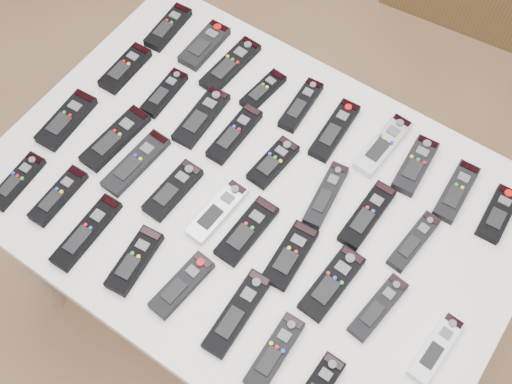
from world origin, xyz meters
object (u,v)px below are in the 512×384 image
Objects in this scene: remote_5 at (335,130)px; remote_32 at (182,285)px; remote_4 at (301,105)px; remote_22 at (217,211)px; remote_18 at (66,120)px; remote_23 at (247,231)px; remote_11 at (164,93)px; remote_27 at (436,348)px; remote_30 at (87,232)px; remote_17 at (414,241)px; remote_1 at (204,45)px; remote_24 at (290,255)px; remote_9 at (498,214)px; remote_12 at (201,117)px; remote_0 at (168,27)px; remote_20 at (136,163)px; remote_6 at (383,145)px; remote_14 at (273,163)px; remote_3 at (263,91)px; remote_13 at (235,134)px; remote_28 at (17,181)px; remote_2 at (230,65)px; remote_25 at (332,283)px; remote_31 at (135,260)px; remote_19 at (115,138)px; remote_10 at (125,68)px; remote_34 at (275,352)px; remote_26 at (378,307)px; table at (256,207)px; remote_21 at (173,190)px; remote_8 at (456,191)px.

remote_5 is 0.55m from remote_32.
remote_4 is 0.37m from remote_22.
remote_18 is 0.55m from remote_23.
remote_11 reaches higher than remote_22.
remote_30 is at bearing -161.33° from remote_27.
remote_17 is at bearing 132.08° from remote_27.
remote_23 is at bearing -176.35° from remote_27.
remote_24 is at bearing -36.96° from remote_1.
remote_30 is (-0.32, -0.57, -0.00)m from remote_5.
remote_18 is at bearing -110.19° from remote_1.
remote_9 and remote_12 have the same top height.
remote_24 is (0.65, -0.38, -0.00)m from remote_0.
remote_9 is at bearing 27.73° from remote_20.
remote_6 is 0.28m from remote_14.
remote_14 is (0.15, -0.17, 0.00)m from remote_3.
remote_23 is (0.18, -0.20, -0.00)m from remote_13.
remote_18 is (-0.15, -0.21, 0.00)m from remote_11.
remote_28 is (-0.44, -0.21, 0.00)m from remote_22.
remote_2 is 0.22m from remote_13.
remote_25 is 1.11× the size of remote_31.
remote_11 is at bearing 88.72° from remote_19.
remote_13 reaches higher than remote_23.
remote_6 is 1.19× the size of remote_10.
remote_10 is at bearing 174.12° from remote_12.
remote_26 is at bearing 56.31° from remote_34.
table is 6.21× the size of remote_30.
remote_1 is at bearing -177.07° from remote_6.
remote_21 is (0.07, -0.21, 0.00)m from remote_12.
remote_12 and remote_19 have the same top height.
remote_34 reaches higher than remote_17.
remote_32 is at bearing -104.08° from remote_6.
remote_21 is at bearing -6.95° from remote_19.
remote_6 is 0.71m from remote_10.
remote_28 is 0.74m from remote_34.
remote_19 reaches higher than remote_3.
remote_3 is at bearing 21.70° from remote_10.
remote_8 is 0.68m from remote_21.
table is 7.04× the size of remote_18.
remote_9 is at bearing -4.52° from remote_4.
remote_13 reaches higher than remote_19.
remote_24 is at bearing -42.45° from remote_3.
remote_24 is (0.20, 0.00, 0.00)m from remote_22.
remote_22 is (0.19, -0.19, 0.00)m from remote_12.
remote_4 is 0.56m from remote_32.
remote_6 is (0.34, 0.03, 0.00)m from remote_3.
remote_22 is (0.47, 0.01, -0.00)m from remote_18.
remote_20 and remote_23 have the same top height.
remote_17 is (0.31, -0.16, -0.00)m from remote_5.
remote_34 is (0.37, 0.01, -0.00)m from remote_31.
remote_31 is 1.00× the size of remote_32.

